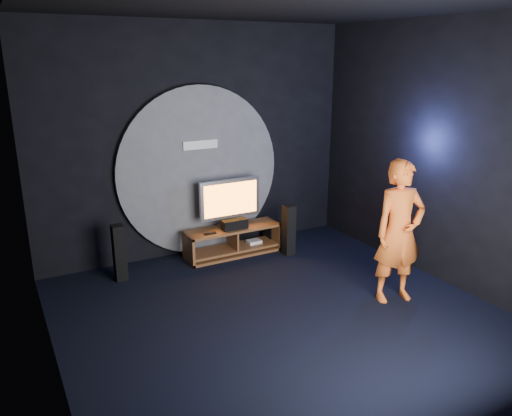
{
  "coord_description": "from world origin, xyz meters",
  "views": [
    {
      "loc": [
        -2.82,
        -4.55,
        2.99
      ],
      "look_at": [
        0.22,
        1.05,
        1.05
      ],
      "focal_mm": 35.0,
      "sensor_mm": 36.0,
      "label": 1
    }
  ],
  "objects_px": {
    "tv": "(230,201)",
    "tower_speaker_right": "(289,230)",
    "subwoofer": "(274,233)",
    "player": "(399,232)",
    "tower_speaker_left": "(119,253)",
    "media_console": "(233,243)"
  },
  "relations": [
    {
      "from": "tower_speaker_left",
      "to": "player",
      "type": "height_order",
      "value": "player"
    },
    {
      "from": "tower_speaker_right",
      "to": "player",
      "type": "relative_size",
      "value": 0.44
    },
    {
      "from": "media_console",
      "to": "player",
      "type": "distance_m",
      "value": 2.71
    },
    {
      "from": "tower_speaker_right",
      "to": "media_console",
      "type": "bearing_deg",
      "value": 152.63
    },
    {
      "from": "tv",
      "to": "tower_speaker_right",
      "type": "bearing_deg",
      "value": -30.94
    },
    {
      "from": "tv",
      "to": "tower_speaker_left",
      "type": "height_order",
      "value": "tv"
    },
    {
      "from": "subwoofer",
      "to": "player",
      "type": "relative_size",
      "value": 0.18
    },
    {
      "from": "tower_speaker_right",
      "to": "player",
      "type": "xyz_separation_m",
      "value": [
        0.39,
        -1.94,
        0.51
      ]
    },
    {
      "from": "subwoofer",
      "to": "player",
      "type": "bearing_deg",
      "value": -82.7
    },
    {
      "from": "tv",
      "to": "subwoofer",
      "type": "distance_m",
      "value": 1.1
    },
    {
      "from": "tower_speaker_left",
      "to": "subwoofer",
      "type": "distance_m",
      "value": 2.65
    },
    {
      "from": "player",
      "to": "subwoofer",
      "type": "bearing_deg",
      "value": 109.1
    },
    {
      "from": "tower_speaker_left",
      "to": "subwoofer",
      "type": "bearing_deg",
      "value": 5.41
    },
    {
      "from": "tv",
      "to": "player",
      "type": "xyz_separation_m",
      "value": [
        1.17,
        -2.4,
        0.05
      ]
    },
    {
      "from": "tower_speaker_right",
      "to": "subwoofer",
      "type": "distance_m",
      "value": 0.61
    },
    {
      "from": "subwoofer",
      "to": "player",
      "type": "height_order",
      "value": "player"
    },
    {
      "from": "tower_speaker_left",
      "to": "tv",
      "type": "bearing_deg",
      "value": 4.96
    },
    {
      "from": "player",
      "to": "tv",
      "type": "bearing_deg",
      "value": 127.76
    },
    {
      "from": "tv",
      "to": "player",
      "type": "bearing_deg",
      "value": -64.04
    },
    {
      "from": "tv",
      "to": "subwoofer",
      "type": "xyz_separation_m",
      "value": [
        0.85,
        0.09,
        -0.7
      ]
    },
    {
      "from": "tv",
      "to": "player",
      "type": "height_order",
      "value": "player"
    },
    {
      "from": "tower_speaker_right",
      "to": "tv",
      "type": "bearing_deg",
      "value": 149.06
    }
  ]
}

